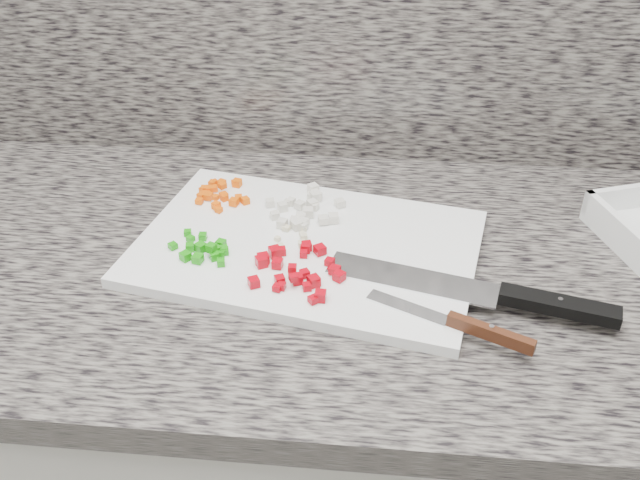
# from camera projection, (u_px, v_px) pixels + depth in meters

# --- Properties ---
(cabinet) EXTENTS (3.92, 0.62, 0.86)m
(cabinet) POSITION_uv_depth(u_px,v_px,m) (308.00, 473.00, 1.24)
(cabinet) COLOR beige
(cabinet) RESTS_ON ground
(countertop) EXTENTS (3.96, 0.64, 0.04)m
(countertop) POSITION_uv_depth(u_px,v_px,m) (304.00, 266.00, 0.99)
(countertop) COLOR slate
(countertop) RESTS_ON cabinet
(cutting_board) EXTENTS (0.50, 0.38, 0.02)m
(cutting_board) POSITION_uv_depth(u_px,v_px,m) (307.00, 248.00, 0.98)
(cutting_board) COLOR white
(cutting_board) RESTS_ON countertop
(carrot_pile) EXTENTS (0.08, 0.09, 0.02)m
(carrot_pile) POSITION_uv_depth(u_px,v_px,m) (220.00, 193.00, 1.07)
(carrot_pile) COLOR #F15805
(carrot_pile) RESTS_ON cutting_board
(onion_pile) EXTENTS (0.12, 0.12, 0.01)m
(onion_pile) POSITION_uv_depth(u_px,v_px,m) (306.00, 209.00, 1.03)
(onion_pile) COLOR silver
(onion_pile) RESTS_ON cutting_board
(green_pepper_pile) EXTENTS (0.09, 0.08, 0.02)m
(green_pepper_pile) POSITION_uv_depth(u_px,v_px,m) (206.00, 249.00, 0.95)
(green_pepper_pile) COLOR #19970D
(green_pepper_pile) RESTS_ON cutting_board
(red_pepper_pile) EXTENTS (0.12, 0.13, 0.02)m
(red_pepper_pile) POSITION_uv_depth(u_px,v_px,m) (295.00, 268.00, 0.91)
(red_pepper_pile) COLOR #B1020F
(red_pepper_pile) RESTS_ON cutting_board
(garlic_pile) EXTENTS (0.05, 0.06, 0.01)m
(garlic_pile) POSITION_uv_depth(u_px,v_px,m) (295.00, 237.00, 0.98)
(garlic_pile) COLOR beige
(garlic_pile) RESTS_ON cutting_board
(chef_knife) EXTENTS (0.36, 0.12, 0.02)m
(chef_knife) POSITION_uv_depth(u_px,v_px,m) (506.00, 296.00, 0.87)
(chef_knife) COLOR white
(chef_knife) RESTS_ON cutting_board
(paring_knife) EXTENTS (0.19, 0.10, 0.02)m
(paring_knife) POSITION_uv_depth(u_px,v_px,m) (469.00, 326.00, 0.82)
(paring_knife) COLOR white
(paring_knife) RESTS_ON cutting_board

